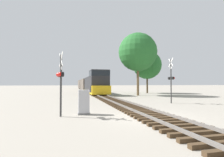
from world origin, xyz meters
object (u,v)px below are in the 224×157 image
object	(u,v)px
freight_train	(87,84)
crossing_signal_near	(60,77)
relay_cabinet	(84,102)
crossing_signal_far	(171,79)
tree_far_right	(138,52)
tree_mid_background	(147,65)

from	to	relation	value
freight_train	crossing_signal_near	bearing A→B (deg)	-97.91
freight_train	relay_cabinet	xyz separation A→B (m)	(-3.99, -38.88, -1.04)
freight_train	relay_cabinet	distance (m)	39.10
crossing_signal_far	crossing_signal_near	bearing A→B (deg)	118.31
freight_train	relay_cabinet	size ratio (longest dim) A/B	30.72
tree_far_right	crossing_signal_near	bearing A→B (deg)	-125.40
crossing_signal_near	tree_far_right	distance (m)	21.25
freight_train	tree_far_right	world-z (taller)	tree_far_right
tree_mid_background	relay_cabinet	bearing A→B (deg)	-123.80
relay_cabinet	crossing_signal_near	bearing A→B (deg)	-161.55
crossing_signal_far	tree_far_right	distance (m)	12.89
freight_train	tree_far_right	bearing A→B (deg)	-73.94
crossing_signal_far	relay_cabinet	distance (m)	10.54
crossing_signal_near	crossing_signal_far	size ratio (longest dim) A/B	0.85
relay_cabinet	tree_far_right	bearing A→B (deg)	57.31
relay_cabinet	tree_mid_background	distance (m)	27.83
relay_cabinet	tree_mid_background	xyz separation A→B (m)	(15.20, 22.71, 5.26)
crossing_signal_far	tree_mid_background	xyz separation A→B (m)	(5.82, 18.24, 3.50)
tree_far_right	tree_mid_background	size ratio (longest dim) A/B	1.18
freight_train	crossing_signal_near	world-z (taller)	freight_train
freight_train	tree_mid_background	xyz separation A→B (m)	(11.21, -16.17, 4.23)
freight_train	relay_cabinet	bearing A→B (deg)	-95.86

